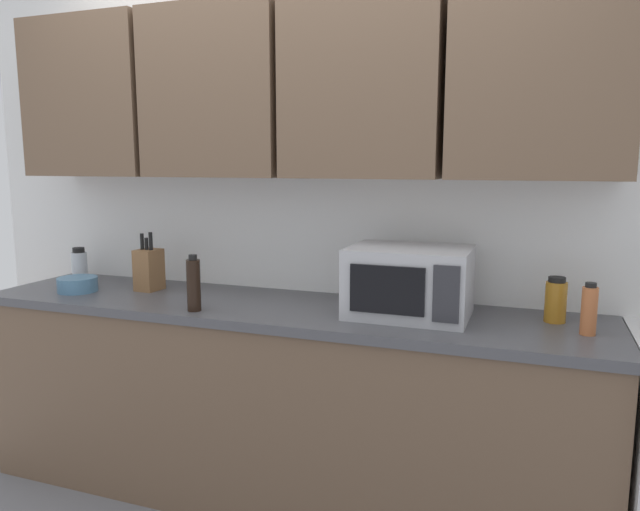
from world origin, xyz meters
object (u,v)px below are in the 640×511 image
at_px(microwave, 409,282).
at_px(bottle_soy_dark, 194,284).
at_px(bowl_ceramic_small, 78,284).
at_px(knife_block, 149,269).
at_px(bottle_clear_tall, 79,264).
at_px(bottle_spice_jar, 589,310).
at_px(bottle_amber_vinegar, 556,300).

distance_m(microwave, bottle_soy_dark, 0.89).
relative_size(microwave, bowl_ceramic_small, 2.59).
bearing_deg(bottle_soy_dark, knife_block, 146.85).
distance_m(bottle_clear_tall, bottle_spice_jar, 2.47).
distance_m(bottle_amber_vinegar, bottle_spice_jar, 0.18).
bearing_deg(bottle_clear_tall, knife_block, -10.67).
height_order(bottle_amber_vinegar, bottle_spice_jar, bottle_spice_jar).
xyz_separation_m(knife_block, bowl_ceramic_small, (-0.31, -0.15, -0.07)).
xyz_separation_m(knife_block, bottle_spice_jar, (1.95, -0.09, -0.01)).
distance_m(microwave, bottle_clear_tall, 1.80).
relative_size(bottle_spice_jar, bottle_soy_dark, 0.80).
xyz_separation_m(microwave, knife_block, (-1.29, 0.05, -0.04)).
relative_size(bottle_amber_vinegar, bottle_soy_dark, 0.75).
bearing_deg(microwave, knife_block, 177.93).
bearing_deg(bottle_amber_vinegar, microwave, -169.64).
bearing_deg(bottle_soy_dark, bottle_amber_vinegar, 13.26).
relative_size(bottle_clear_tall, bottle_amber_vinegar, 0.96).
height_order(bottle_clear_tall, bottle_soy_dark, bottle_soy_dark).
xyz_separation_m(bottle_soy_dark, bowl_ceramic_small, (-0.73, 0.13, -0.08)).
xyz_separation_m(bottle_amber_vinegar, bowl_ceramic_small, (-2.15, -0.20, -0.05)).
relative_size(bottle_amber_vinegar, bowl_ceramic_small, 0.96).
bearing_deg(bowl_ceramic_small, bottle_amber_vinegar, 5.39).
distance_m(bottle_clear_tall, bowl_ceramic_small, 0.32).
bearing_deg(bowl_ceramic_small, bottle_soy_dark, -10.15).
bearing_deg(bottle_clear_tall, microwave, -4.54).
distance_m(knife_block, bottle_soy_dark, 0.51).
bearing_deg(bottle_soy_dark, bowl_ceramic_small, 169.85).
distance_m(microwave, knife_block, 1.29).
bearing_deg(bottle_amber_vinegar, bottle_spice_jar, -53.53).
relative_size(knife_block, bottle_amber_vinegar, 1.61).
distance_m(bottle_clear_tall, bottle_amber_vinegar, 2.35).
xyz_separation_m(microwave, bottle_soy_dark, (-0.86, -0.23, -0.03)).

